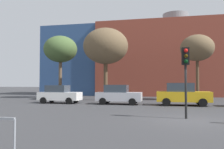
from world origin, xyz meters
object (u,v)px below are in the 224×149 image
(parked_car_0, at_px, (59,94))
(bare_tree_0, at_px, (60,50))
(parked_car_1, at_px, (118,95))
(parked_car_2, at_px, (182,94))
(traffic_light_island, at_px, (186,66))
(bare_tree_1, at_px, (106,46))
(bare_tree_2, at_px, (197,48))

(parked_car_0, xyz_separation_m, bare_tree_0, (-3.05, 6.89, 5.18))
(parked_car_1, bearing_deg, parked_car_2, 0.00)
(parked_car_0, relative_size, traffic_light_island, 1.03)
(parked_car_1, distance_m, traffic_light_island, 9.20)
(parked_car_1, height_order, bare_tree_1, bare_tree_1)
(parked_car_0, xyz_separation_m, parked_car_2, (10.85, 0.00, 0.10))
(traffic_light_island, xyz_separation_m, bare_tree_0, (-13.48, 14.45, 3.31))
(parked_car_1, relative_size, parked_car_2, 0.91)
(parked_car_1, xyz_separation_m, bare_tree_0, (-8.56, 6.89, 5.16))
(parked_car_2, distance_m, bare_tree_1, 10.16)
(parked_car_1, bearing_deg, parked_car_0, -180.00)
(parked_car_2, xyz_separation_m, bare_tree_0, (-13.90, 6.89, 5.08))
(traffic_light_island, height_order, bare_tree_1, bare_tree_1)
(parked_car_2, relative_size, bare_tree_0, 0.55)
(traffic_light_island, relative_size, bare_tree_0, 0.48)
(parked_car_0, distance_m, bare_tree_2, 15.19)
(traffic_light_island, bearing_deg, bare_tree_1, -154.91)
(parked_car_0, bearing_deg, parked_car_1, 0.00)
(parked_car_1, height_order, parked_car_2, parked_car_2)
(parked_car_1, relative_size, traffic_light_island, 1.06)
(parked_car_2, height_order, bare_tree_2, bare_tree_2)
(parked_car_2, bearing_deg, bare_tree_0, 153.63)
(parked_car_1, xyz_separation_m, bare_tree_1, (-2.26, 4.62, 4.99))
(bare_tree_0, bearing_deg, parked_car_2, -26.37)
(bare_tree_2, bearing_deg, bare_tree_0, 178.19)
(parked_car_0, relative_size, bare_tree_1, 0.48)
(traffic_light_island, relative_size, bare_tree_1, 0.47)
(bare_tree_1, bearing_deg, parked_car_2, -31.28)
(bare_tree_2, bearing_deg, parked_car_0, -153.73)
(parked_car_1, height_order, bare_tree_2, bare_tree_2)
(parked_car_1, relative_size, bare_tree_2, 0.55)
(parked_car_1, distance_m, parked_car_2, 5.34)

